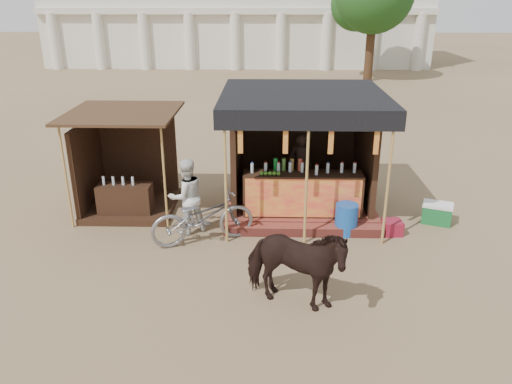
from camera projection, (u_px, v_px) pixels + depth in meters
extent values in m
plane|color=#846B4C|center=(254.00, 282.00, 8.92)|extent=(120.00, 120.00, 0.00)
cube|color=#973A31|center=(299.00, 201.00, 12.10)|extent=(3.40, 2.80, 0.22)
cube|color=#973A31|center=(303.00, 230.00, 10.67)|extent=(3.40, 0.35, 0.20)
cube|color=#351F13|center=(302.00, 193.00, 11.00)|extent=(2.60, 0.55, 0.95)
cube|color=red|center=(303.00, 198.00, 10.74)|extent=(2.50, 0.02, 0.88)
cube|color=#351F13|center=(298.00, 133.00, 12.75)|extent=(3.00, 0.12, 2.50)
cube|color=#351F13|center=(237.00, 147.00, 11.63)|extent=(0.12, 2.50, 2.50)
cube|color=#351F13|center=(366.00, 148.00, 11.56)|extent=(0.12, 2.50, 2.50)
cube|color=black|center=(303.00, 94.00, 10.93)|extent=(3.60, 3.60, 0.06)
cube|color=black|center=(309.00, 121.00, 9.35)|extent=(3.60, 0.06, 0.36)
cylinder|color=tan|center=(226.00, 180.00, 9.86)|extent=(0.06, 0.06, 2.75)
cylinder|color=tan|center=(307.00, 180.00, 9.82)|extent=(0.06, 0.06, 2.75)
cylinder|color=tan|center=(388.00, 181.00, 9.78)|extent=(0.06, 0.06, 2.75)
cube|color=red|center=(240.00, 140.00, 9.54)|extent=(0.10, 0.02, 0.55)
cube|color=red|center=(286.00, 140.00, 9.52)|extent=(0.10, 0.02, 0.55)
cube|color=red|center=(331.00, 140.00, 9.50)|extent=(0.10, 0.02, 0.55)
cube|color=red|center=(377.00, 141.00, 9.48)|extent=(0.10, 0.02, 0.55)
imported|color=black|center=(301.00, 165.00, 11.86)|extent=(0.67, 0.56, 1.56)
cube|color=#351F13|center=(133.00, 206.00, 11.93)|extent=(2.00, 2.00, 0.15)
cube|color=#351F13|center=(139.00, 155.00, 12.45)|extent=(1.90, 0.10, 2.10)
cube|color=#351F13|center=(88.00, 167.00, 11.59)|extent=(0.10, 1.90, 2.10)
cube|color=#472D19|center=(122.00, 113.00, 10.99)|extent=(2.40, 2.40, 0.06)
cylinder|color=tan|center=(66.00, 177.00, 10.57)|extent=(0.05, 0.05, 2.35)
cylinder|color=tan|center=(164.00, 178.00, 10.52)|extent=(0.05, 0.05, 2.35)
cube|color=#351F13|center=(126.00, 201.00, 11.35)|extent=(1.20, 0.50, 0.80)
imported|color=black|center=(294.00, 266.00, 7.97)|extent=(1.94, 1.38, 1.50)
imported|color=gray|center=(203.00, 217.00, 10.16)|extent=(2.27, 1.47, 1.13)
imported|color=silver|center=(187.00, 196.00, 10.50)|extent=(1.01, 0.95, 1.65)
cylinder|color=#164EA5|center=(346.00, 219.00, 10.60)|extent=(0.63, 0.63, 0.67)
cube|color=maroon|center=(392.00, 227.00, 10.65)|extent=(0.42, 0.41, 0.31)
cube|color=#16662E|center=(437.00, 214.00, 11.16)|extent=(0.73, 0.61, 0.40)
cube|color=white|center=(438.00, 205.00, 11.08)|extent=(0.75, 0.64, 0.06)
cube|color=silver|center=(238.00, 5.00, 35.31)|extent=(26.00, 7.00, 8.00)
cube|color=silver|center=(235.00, 11.00, 32.08)|extent=(26.00, 0.50, 0.40)
cylinder|color=silver|center=(55.00, 41.00, 33.07)|extent=(0.70, 0.70, 3.60)
cylinder|color=silver|center=(100.00, 41.00, 33.00)|extent=(0.70, 0.70, 3.60)
cylinder|color=silver|center=(145.00, 41.00, 32.93)|extent=(0.70, 0.70, 3.60)
cylinder|color=silver|center=(190.00, 42.00, 32.86)|extent=(0.70, 0.70, 3.60)
cylinder|color=silver|center=(235.00, 42.00, 32.79)|extent=(0.70, 0.70, 3.60)
cylinder|color=silver|center=(281.00, 42.00, 32.72)|extent=(0.70, 0.70, 3.60)
cylinder|color=silver|center=(327.00, 42.00, 32.65)|extent=(0.70, 0.70, 3.60)
cylinder|color=silver|center=(373.00, 42.00, 32.58)|extent=(0.70, 0.70, 3.60)
cylinder|color=silver|center=(419.00, 42.00, 32.51)|extent=(0.70, 0.70, 3.60)
cylinder|color=#382314|center=(370.00, 45.00, 28.44)|extent=(0.50, 0.50, 4.00)
sphere|color=#1F501B|center=(357.00, 4.00, 28.20)|extent=(2.99, 2.99, 2.99)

